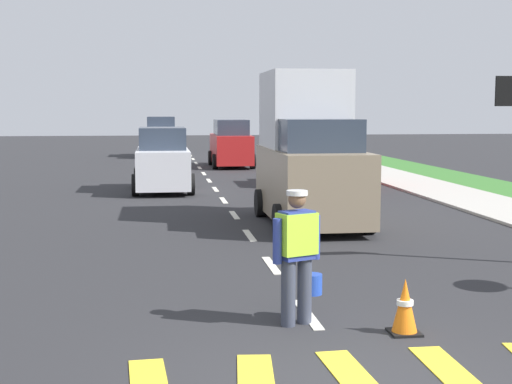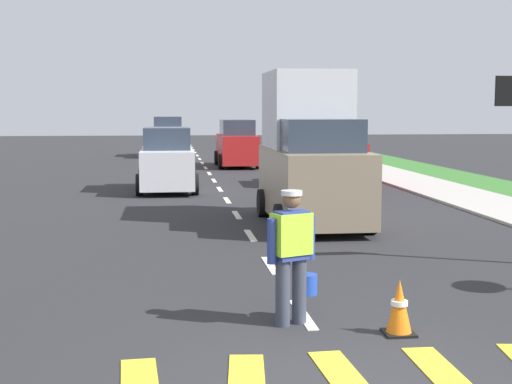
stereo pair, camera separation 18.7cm
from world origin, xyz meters
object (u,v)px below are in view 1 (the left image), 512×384
Objects in this scene: traffic_cone_near at (405,307)px; car_oncoming_third at (161,138)px; car_oncoming_second at (163,162)px; car_parked_far at (325,156)px; delivery_truck at (309,154)px; car_outgoing_far at (231,145)px; road_worker at (298,250)px.

traffic_cone_near is 33.46m from car_oncoming_third.
car_oncoming_second is 5.66m from car_parked_far.
delivery_truck reaches higher than car_outgoing_far.
delivery_truck reaches higher than road_worker.
delivery_truck is 1.19× the size of car_oncoming_second.
delivery_truck is 1.06× the size of car_parked_far.
delivery_truck is 8.43m from car_parked_far.
car_parked_far reaches higher than traffic_cone_near.
road_worker is 2.51× the size of traffic_cone_near.
car_parked_far is at bearing 9.28° from car_oncoming_second.
car_outgoing_far is at bearing 71.85° from car_oncoming_second.
delivery_truck reaches higher than car_oncoming_second.
traffic_cone_near is 15.91m from car_oncoming_second.
road_worker is at bearing -102.78° from delivery_truck.
car_oncoming_third is at bearing 97.45° from delivery_truck.
road_worker is 1.44m from traffic_cone_near.
delivery_truck reaches higher than traffic_cone_near.
car_outgoing_far is 0.98× the size of car_oncoming_third.
traffic_cone_near is 0.16× the size of car_outgoing_far.
road_worker is at bearing -104.24° from car_parked_far.
car_parked_far reaches higher than car_oncoming_third.
delivery_truck is (1.79, 7.91, 0.68)m from road_worker.
road_worker is 32.82m from car_oncoming_third.
car_oncoming_third is at bearing 94.53° from traffic_cone_near.
traffic_cone_near is 8.59m from delivery_truck.
car_parked_far is (2.27, 8.10, -0.56)m from delivery_truck.
car_parked_far is at bearing 74.36° from delivery_truck.
car_oncoming_third reaches higher than car_outgoing_far.
road_worker is 0.38× the size of car_parked_far.
car_oncoming_second reaches higher than road_worker.
road_worker is at bearing -93.90° from car_outgoing_far.
car_oncoming_second is at bearing 99.78° from traffic_cone_near.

